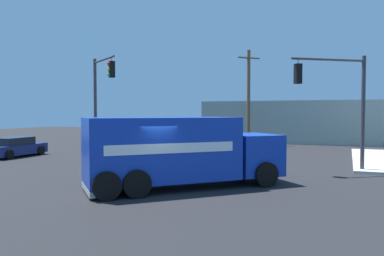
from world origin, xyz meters
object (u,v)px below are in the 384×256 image
traffic_light_secondary (100,93)px  sedan_navy (15,147)px  utility_pole (249,96)px  traffic_light_primary (340,95)px  delivery_truck (179,151)px

traffic_light_secondary → sedan_navy: (-6.23, -0.97, -3.56)m
sedan_navy → utility_pole: 19.55m
traffic_light_primary → utility_pole: size_ratio=0.66×
sedan_navy → utility_pole: (12.44, 14.60, 3.78)m
utility_pole → traffic_light_secondary: bearing=-114.5°
delivery_truck → traffic_light_primary: 8.98m
traffic_light_secondary → delivery_truck: bearing=-37.7°
traffic_light_secondary → utility_pole: bearing=65.5°
traffic_light_primary → traffic_light_secondary: size_ratio=0.87×
delivery_truck → traffic_light_primary: bearing=47.7°
traffic_light_primary → utility_pole: (-7.96, 13.67, 0.55)m
delivery_truck → traffic_light_primary: size_ratio=1.31×
sedan_navy → traffic_light_secondary: bearing=8.9°
delivery_truck → sedan_navy: 15.60m
delivery_truck → traffic_light_secondary: bearing=142.3°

